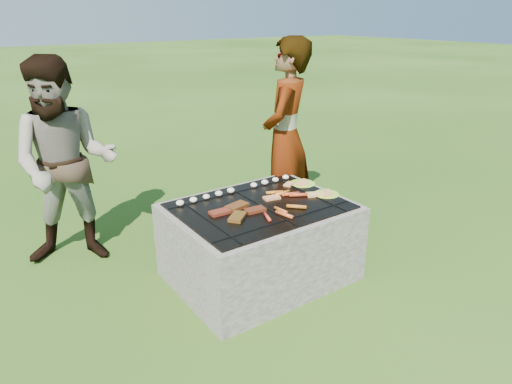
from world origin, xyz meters
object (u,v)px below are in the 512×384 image
(plate_far, at_px, (302,184))
(plate_near, at_px, (326,194))
(fire_pit, at_px, (260,244))
(cook, at_px, (286,138))
(bystander, at_px, (66,164))

(plate_far, distance_m, plate_near, 0.29)
(plate_far, relative_size, plate_near, 1.01)
(fire_pit, bearing_deg, plate_near, -12.32)
(cook, bearing_deg, fire_pit, 1.15)
(plate_far, xyz_separation_m, plate_near, (0.00, -0.29, -0.00))
(fire_pit, xyz_separation_m, bystander, (-1.08, 1.11, 0.55))
(fire_pit, height_order, plate_far, plate_far)
(plate_far, distance_m, cook, 0.54)
(plate_far, height_order, cook, cook)
(fire_pit, distance_m, cook, 1.12)
(fire_pit, distance_m, plate_near, 0.66)
(plate_near, bearing_deg, bystander, 143.13)
(fire_pit, height_order, cook, cook)
(plate_near, height_order, cook, cook)
(fire_pit, bearing_deg, bystander, 134.29)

